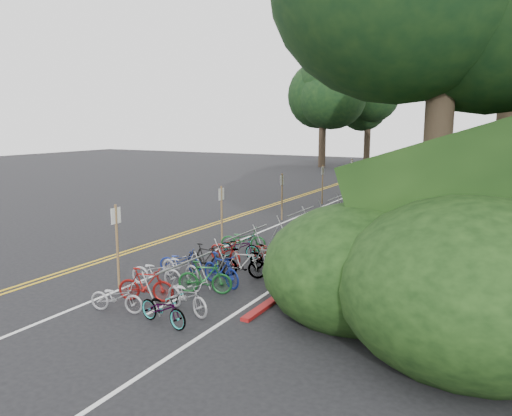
# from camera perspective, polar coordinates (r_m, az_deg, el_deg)

# --- Properties ---
(ground) EXTENTS (120.00, 120.00, 0.00)m
(ground) POSITION_cam_1_polar(r_m,az_deg,el_deg) (18.13, -14.07, -7.07)
(ground) COLOR black
(ground) RESTS_ON ground
(road_markings) EXTENTS (7.47, 80.00, 0.01)m
(road_markings) POSITION_cam_1_polar(r_m,az_deg,el_deg) (25.94, 2.16, -1.70)
(road_markings) COLOR gold
(road_markings) RESTS_ON ground
(red_curb) EXTENTS (0.25, 28.00, 0.10)m
(red_curb) POSITION_cam_1_polar(r_m,az_deg,el_deg) (25.98, 14.14, -1.87)
(red_curb) COLOR maroon
(red_curb) RESTS_ON ground
(bike_rack_front) EXTENTS (1.17, 2.64, 1.23)m
(bike_rack_front) POSITION_cam_1_polar(r_m,az_deg,el_deg) (14.56, -7.98, -7.46)
(bike_rack_front) COLOR gray
(bike_rack_front) RESTS_ON ground
(bike_racks_rest) EXTENTS (1.14, 23.00, 1.17)m
(bike_racks_rest) POSITION_cam_1_polar(r_m,az_deg,el_deg) (27.54, 9.28, 0.65)
(bike_racks_rest) COLOR gray
(bike_racks_rest) RESTS_ON ground
(signpost_near) EXTENTS (0.08, 0.40, 2.66)m
(signpost_near) POSITION_cam_1_polar(r_m,az_deg,el_deg) (16.15, -15.60, -3.63)
(signpost_near) COLOR brown
(signpost_near) RESTS_ON ground
(signposts_rest) EXTENTS (0.08, 18.40, 2.50)m
(signposts_rest) POSITION_cam_1_polar(r_m,az_deg,el_deg) (29.23, 5.51, 2.39)
(signposts_rest) COLOR brown
(signposts_rest) RESTS_ON ground
(bike_front) EXTENTS (0.98, 1.61, 0.80)m
(bike_front) POSITION_cam_1_polar(r_m,az_deg,el_deg) (17.66, -8.59, -5.98)
(bike_front) COLOR navy
(bike_front) RESTS_ON ground
(bike_valet) EXTENTS (3.28, 9.33, 1.06)m
(bike_valet) POSITION_cam_1_polar(r_m,az_deg,el_deg) (16.77, -4.94, -6.50)
(bike_valet) COLOR #9E9EA3
(bike_valet) RESTS_ON ground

